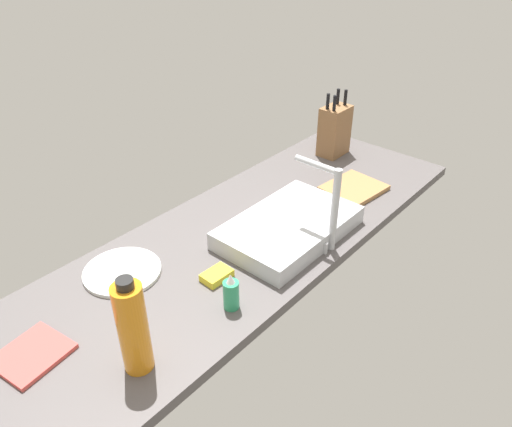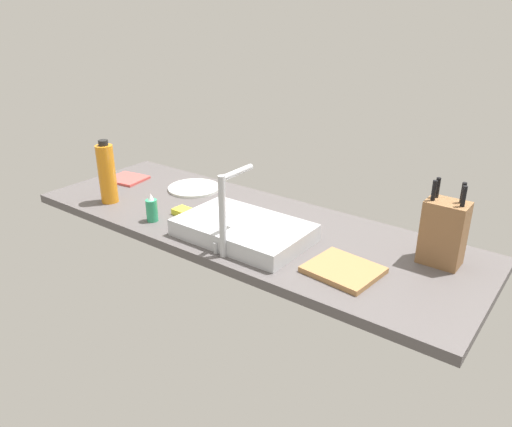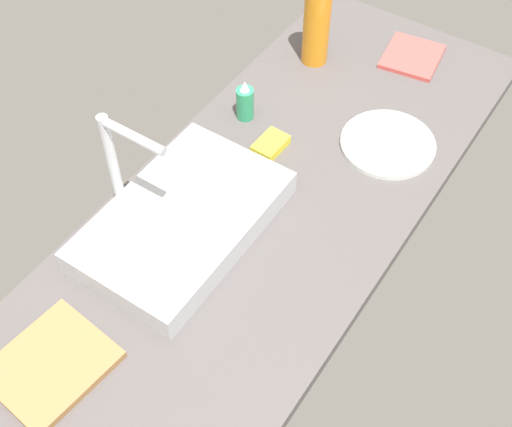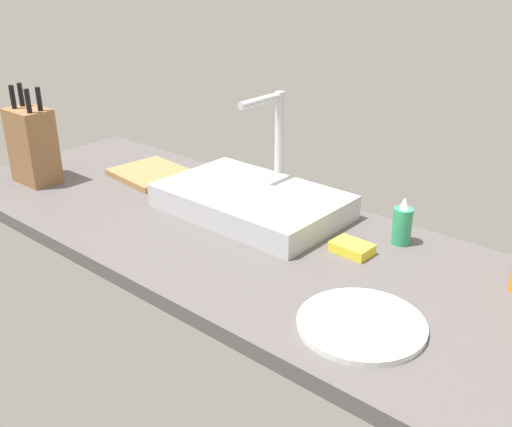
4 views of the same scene
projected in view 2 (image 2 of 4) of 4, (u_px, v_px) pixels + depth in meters
countertop_slab at (245, 226)px, 195.48cm from camera, size 182.56×62.54×3.50cm
sink_basin at (243, 230)px, 180.94cm from camera, size 47.22×29.73×6.26cm
faucet at (226, 207)px, 164.09cm from camera, size 5.50×16.68×28.75cm
knife_block at (444, 232)px, 160.78cm from camera, size 13.24×9.28×28.29cm
cutting_board at (343, 270)px, 159.00cm from camera, size 23.61×21.10×1.80cm
soap_bottle at (152, 209)px, 194.22cm from camera, size 4.49×4.49×11.54cm
water_bottle at (107, 173)px, 209.45cm from camera, size 7.22×7.22×27.03cm
dinner_plate at (194, 188)px, 227.83cm from camera, size 23.48×23.48×1.20cm
dish_towel at (127, 179)px, 239.39cm from camera, size 18.30×16.94×1.20cm
dish_sponge at (184, 212)px, 200.98cm from camera, size 9.22×6.33×2.40cm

